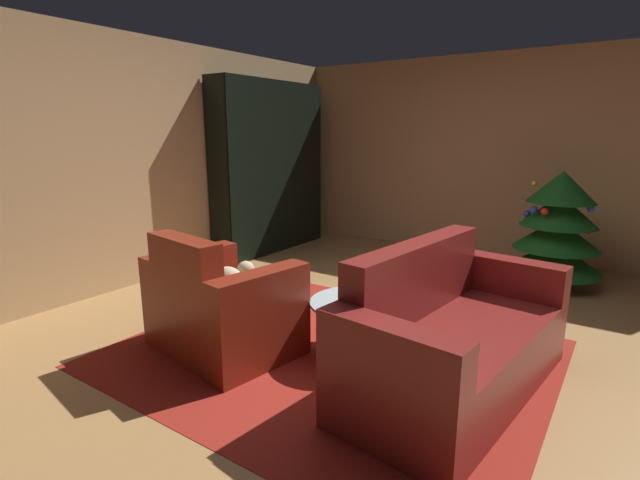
# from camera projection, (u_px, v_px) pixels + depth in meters

# --- Properties ---
(ground_plane) EXTENTS (7.61, 7.61, 0.00)m
(ground_plane) POSITION_uv_depth(u_px,v_px,m) (362.00, 337.00, 3.69)
(ground_plane) COLOR #B07F4A
(wall_back) EXTENTS (5.38, 0.06, 2.53)m
(wall_back) POSITION_uv_depth(u_px,v_px,m) (486.00, 157.00, 5.99)
(wall_back) COLOR tan
(wall_back) RESTS_ON ground
(wall_left) EXTENTS (0.06, 6.46, 2.53)m
(wall_left) POSITION_uv_depth(u_px,v_px,m) (140.00, 163.00, 4.86)
(wall_left) COLOR tan
(wall_left) RESTS_ON ground
(area_rug) EXTENTS (2.92, 2.47, 0.01)m
(area_rug) POSITION_uv_depth(u_px,v_px,m) (331.00, 353.00, 3.42)
(area_rug) COLOR maroon
(area_rug) RESTS_ON ground
(bookshelf_unit) EXTENTS (0.36, 1.87, 2.21)m
(bookshelf_unit) POSITION_uv_depth(u_px,v_px,m) (277.00, 169.00, 6.31)
(bookshelf_unit) COLOR black
(bookshelf_unit) RESTS_ON ground
(armchair_red) EXTENTS (1.14, 0.92, 0.89)m
(armchair_red) POSITION_uv_depth(u_px,v_px,m) (221.00, 308.00, 3.42)
(armchair_red) COLOR maroon
(armchair_red) RESTS_ON ground
(couch_red) EXTENTS (1.00, 1.83, 0.90)m
(couch_red) POSITION_uv_depth(u_px,v_px,m) (451.00, 341.00, 2.92)
(couch_red) COLOR maroon
(couch_red) RESTS_ON ground
(coffee_table) EXTENTS (0.71, 0.71, 0.40)m
(coffee_table) POSITION_uv_depth(u_px,v_px,m) (359.00, 306.00, 3.35)
(coffee_table) COLOR black
(coffee_table) RESTS_ON ground
(book_stack_on_table) EXTENTS (0.20, 0.18, 0.13)m
(book_stack_on_table) POSITION_uv_depth(u_px,v_px,m) (365.00, 294.00, 3.28)
(book_stack_on_table) COLOR #467A45
(book_stack_on_table) RESTS_ON coffee_table
(bottle_on_table) EXTENTS (0.06, 0.06, 0.25)m
(bottle_on_table) POSITION_uv_depth(u_px,v_px,m) (385.00, 293.00, 3.23)
(bottle_on_table) COLOR #2C3C52
(bottle_on_table) RESTS_ON coffee_table
(decorated_tree) EXTENTS (0.93, 0.93, 1.20)m
(decorated_tree) POSITION_uv_depth(u_px,v_px,m) (557.00, 228.00, 4.85)
(decorated_tree) COLOR brown
(decorated_tree) RESTS_ON ground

